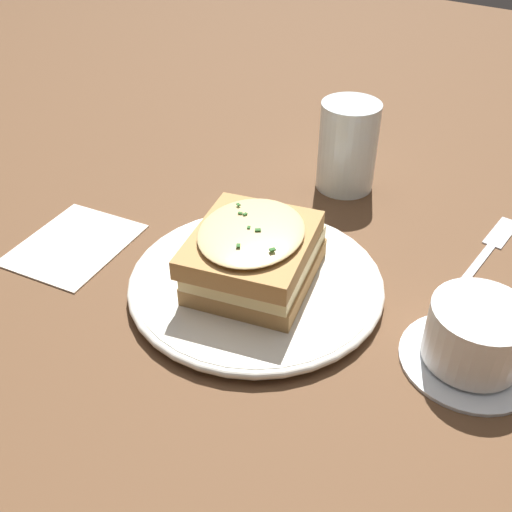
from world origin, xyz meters
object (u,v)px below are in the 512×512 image
dinner_plate (256,283)px  napkin (74,244)px  sandwich (254,254)px  teacup_with_saucer (475,341)px  water_glass (351,147)px  fork (492,245)px

dinner_plate → napkin: dinner_plate is taller
dinner_plate → napkin: bearing=-76.1°
sandwich → teacup_with_saucer: sandwich is taller
dinner_plate → sandwich: size_ratio=1.62×
sandwich → teacup_with_saucer: bearing=96.3°
water_glass → fork: 0.21m
sandwich → water_glass: (-0.24, -0.02, 0.01)m
dinner_plate → water_glass: bearing=-175.5°
teacup_with_saucer → fork: size_ratio=0.72×
fork → napkin: (0.27, -0.39, 0.00)m
sandwich → water_glass: bearing=-175.7°
teacup_with_saucer → water_glass: size_ratio=1.11×
napkin → fork: bearing=124.1°
sandwich → teacup_with_saucer: 0.22m
water_glass → fork: bearing=82.4°
teacup_with_saucer → water_glass: bearing=103.1°
teacup_with_saucer → fork: 0.20m
dinner_plate → napkin: (0.05, -0.21, -0.01)m
water_glass → sandwich: bearing=4.3°
water_glass → fork: (0.03, 0.20, -0.06)m
dinner_plate → fork: (-0.21, 0.18, -0.01)m
napkin → sandwich: bearing=103.2°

